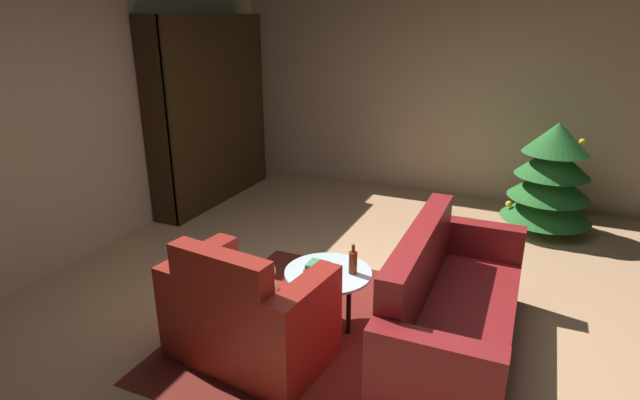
% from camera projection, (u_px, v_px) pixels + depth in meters
% --- Properties ---
extents(ground_plane, '(8.04, 8.04, 0.00)m').
position_uv_depth(ground_plane, '(354.00, 323.00, 3.95)').
color(ground_plane, tan).
extents(wall_back, '(5.75, 0.06, 2.53)m').
position_uv_depth(wall_back, '(452.00, 96.00, 6.42)').
color(wall_back, tan).
rests_on(wall_back, ground).
extents(wall_left, '(0.06, 6.82, 2.53)m').
position_uv_depth(wall_left, '(59.00, 128.00, 4.60)').
color(wall_left, tan).
rests_on(wall_left, ground).
extents(area_rug, '(2.25, 2.18, 0.01)m').
position_uv_depth(area_rug, '(341.00, 336.00, 3.79)').
color(area_rug, maroon).
rests_on(area_rug, ground).
extents(bookshelf_unit, '(0.34, 1.95, 2.23)m').
position_uv_depth(bookshelf_unit, '(218.00, 112.00, 6.36)').
color(bookshelf_unit, black).
rests_on(bookshelf_unit, ground).
extents(armchair_red, '(1.12, 0.79, 0.90)m').
position_uv_depth(armchair_red, '(247.00, 317.00, 3.45)').
color(armchair_red, maroon).
rests_on(armchair_red, ground).
extents(couch_red, '(0.75, 1.85, 0.89)m').
position_uv_depth(couch_red, '(449.00, 315.00, 3.51)').
color(couch_red, maroon).
rests_on(couch_red, ground).
extents(coffee_table, '(0.64, 0.64, 0.47)m').
position_uv_depth(coffee_table, '(328.00, 278.00, 3.77)').
color(coffee_table, black).
rests_on(coffee_table, ground).
extents(book_stack_on_table, '(0.20, 0.18, 0.08)m').
position_uv_depth(book_stack_on_table, '(319.00, 268.00, 3.73)').
color(book_stack_on_table, '#2A4B95').
rests_on(book_stack_on_table, coffee_table).
extents(bottle_on_table, '(0.06, 0.06, 0.22)m').
position_uv_depth(bottle_on_table, '(352.00, 262.00, 3.70)').
color(bottle_on_table, '#602A10').
rests_on(bottle_on_table, coffee_table).
extents(decorated_tree, '(0.93, 0.93, 1.19)m').
position_uv_depth(decorated_tree, '(551.00, 178.00, 5.44)').
color(decorated_tree, brown).
rests_on(decorated_tree, ground).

